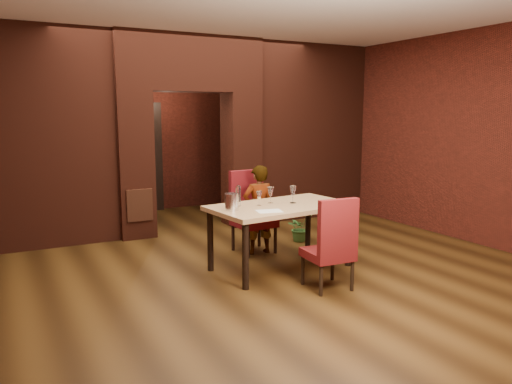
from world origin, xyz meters
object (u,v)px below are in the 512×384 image
Objects in this scene: wine_bucket at (232,202)px; potted_plant at (300,228)px; person_seated at (258,210)px; wine_glass_b at (271,195)px; chair_near at (328,243)px; wine_glass_a at (259,198)px; dining_table at (281,237)px; water_bottle at (238,195)px; chair_far at (254,212)px; wine_glass_c at (293,195)px.

wine_bucket is 2.09m from potted_plant.
person_seated is 5.96× the size of wine_glass_b.
potted_plant is (1.02, 0.88, -0.72)m from wine_glass_b.
chair_near reaches higher than wine_bucket.
wine_glass_a is (-0.34, -0.66, 0.29)m from person_seated.
dining_table reaches higher than potted_plant.
wine_glass_b reaches higher than dining_table.
water_bottle is at bearing 48.11° from wine_bucket.
wine_glass_b is 1.03× the size of wine_bucket.
wine_glass_c is at bearing -82.64° from chair_far.
chair_far reaches higher than potted_plant.
person_seated is at bearing 99.74° from wine_glass_c.
person_seated is 0.78m from wine_glass_c.
wine_glass_c is (0.14, -0.80, 0.36)m from chair_far.
wine_glass_c reaches higher than dining_table.
dining_table is 0.54m from wine_glass_b.
dining_table is 1.41× the size of person_seated.
water_bottle is at bearing 154.96° from dining_table.
chair_far reaches higher than water_bottle.
wine_glass_c is (0.46, -0.05, 0.02)m from wine_glass_a.
wine_glass_c is at bearing -91.99° from chair_near.
wine_glass_b reaches higher than wine_glass_a.
chair_near is 5.78× the size of wine_glass_a.
chair_near is (0.10, -0.87, 0.12)m from dining_table.
water_bottle is at bearing 48.43° from person_seated.
chair_far reaches higher than wine_bucket.
wine_glass_b is 0.50× the size of potted_plant.
dining_table is 0.76m from person_seated.
chair_far reaches higher than wine_glass_a.
person_seated reaches higher than dining_table.
chair_far is 0.77m from wine_glass_b.
water_bottle is (-0.61, 1.05, 0.43)m from chair_near.
dining_table is 1.67× the size of chair_near.
potted_plant is at bearing -110.30° from chair_near.
chair_far is at bearing 80.39° from wine_glass_b.
potted_plant is at bearing -157.08° from person_seated.
dining_table is at bearing -172.57° from wine_glass_c.
chair_far is 2.74× the size of potted_plant.
potted_plant is (0.95, 1.02, -0.20)m from dining_table.
water_bottle is (-0.44, 0.03, 0.03)m from wine_glass_b.
chair_far is 0.88m from wine_glass_a.
wine_glass_b is 0.66m from wine_bucket.
wine_glass_a is 0.26m from water_bottle.
person_seated reaches higher than wine_glass_b.
chair_near reaches higher than dining_table.
wine_glass_c is (0.12, -0.71, 0.31)m from person_seated.
chair_far is 0.92× the size of person_seated.
wine_glass_a is 0.44m from wine_bucket.
chair_far is at bearing 66.89° from wine_glass_a.
wine_glass_c is at bearing 104.40° from person_seated.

